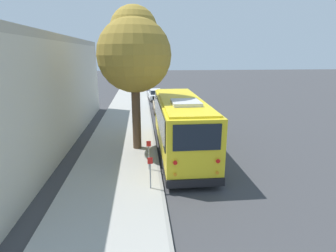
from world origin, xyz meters
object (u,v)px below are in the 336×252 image
Objects in this scene: parked_sedan_tan at (162,106)px; parked_sedan_white at (155,95)px; sign_post_far at (149,155)px; street_tree at (134,50)px; sign_post_near at (150,173)px; shuttle_bus at (181,123)px.

parked_sedan_white is at bearing 1.96° from parked_sedan_tan.
parked_sedan_white is 21.28m from sign_post_far.
parked_sedan_tan is 12.07m from street_tree.
parked_sedan_white is 3.14× the size of sign_post_far.
sign_post_far reaches higher than parked_sedan_tan.
sign_post_far reaches higher than sign_post_near.
street_tree is at bearing 6.77° from sign_post_near.
street_tree reaches higher than sign_post_far.
shuttle_bus is 2.01× the size of parked_sedan_white.
shuttle_bus is 18.84m from parked_sedan_white.
street_tree is 6.03m from sign_post_far.
sign_post_far is at bearing 172.02° from parked_sedan_white.
sign_post_far is at bearing 0.00° from sign_post_near.
street_tree is 5.83× the size of sign_post_near.
sign_post_far is (1.89, 0.00, 0.04)m from sign_post_near.
sign_post_far is (-21.23, 1.49, 0.30)m from parked_sedan_white.
shuttle_bus is at bearing -38.56° from sign_post_far.
parked_sedan_tan is 0.54× the size of street_tree.
street_tree is at bearing 70.72° from shuttle_bus.
sign_post_near reaches higher than parked_sedan_tan.
street_tree reaches higher than shuttle_bus.
sign_post_near is at bearing 174.16° from parked_sedan_tan.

